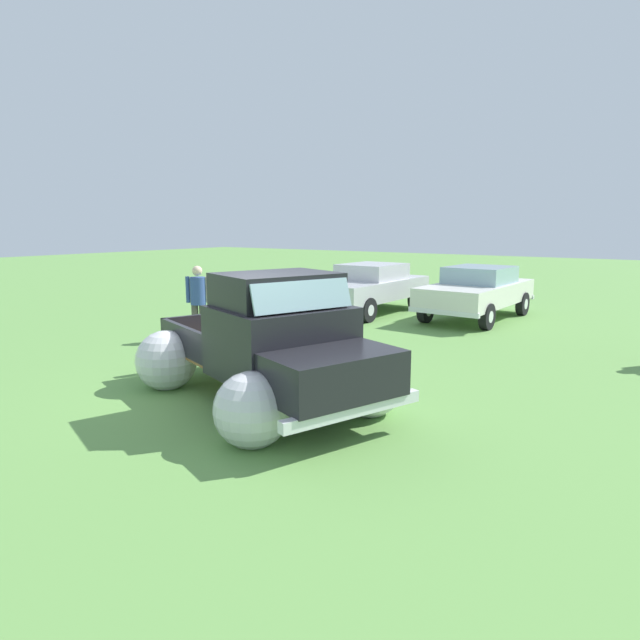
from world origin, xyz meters
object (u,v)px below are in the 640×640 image
at_px(spectator_0, 198,298).
at_px(lane_cone_0, 351,352).
at_px(vintage_pickup_truck, 272,354).
at_px(show_car_0, 369,286).
at_px(show_car_1, 477,290).

height_order(spectator_0, lane_cone_0, spectator_0).
bearing_deg(vintage_pickup_truck, spectator_0, 168.98).
xyz_separation_m(vintage_pickup_truck, show_car_0, (-2.99, 8.09, 0.02)).
bearing_deg(show_car_0, spectator_0, -10.11).
xyz_separation_m(show_car_1, spectator_0, (-4.15, -6.34, 0.17)).
bearing_deg(spectator_0, lane_cone_0, 48.33).
bearing_deg(spectator_0, show_car_0, 128.53).
bearing_deg(spectator_0, vintage_pickup_truck, 19.75).
bearing_deg(show_car_0, lane_cone_0, 28.75).
bearing_deg(show_car_1, show_car_0, -72.40).
relative_size(vintage_pickup_truck, show_car_0, 1.14).
distance_m(show_car_1, spectator_0, 7.58).
bearing_deg(vintage_pickup_truck, show_car_0, 130.26).
relative_size(show_car_0, lane_cone_0, 6.97).
relative_size(show_car_0, spectator_0, 2.63).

